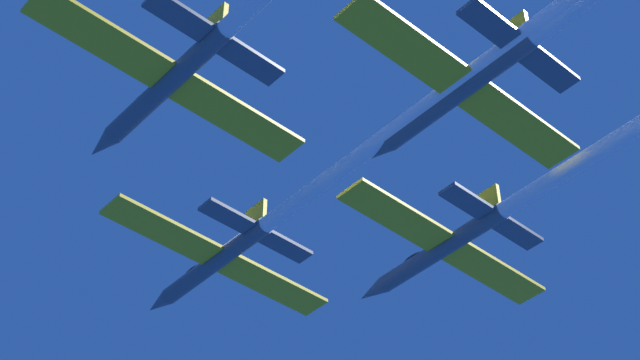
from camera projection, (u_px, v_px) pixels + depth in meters
name	position (u px, v px, depth m)	size (l,w,h in m)	color
jet_lead	(376.00, 144.00, 53.61)	(15.30, 48.33, 2.53)	#4C5660
jet_right_wing	(635.00, 128.00, 52.50)	(15.30, 47.84, 2.53)	#4C5660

